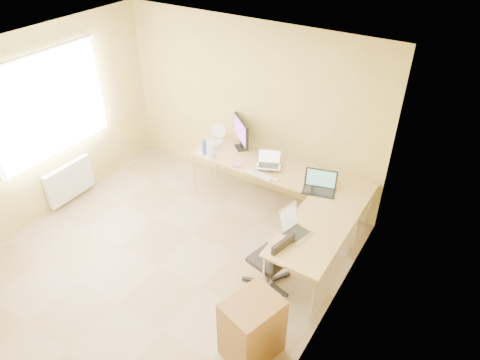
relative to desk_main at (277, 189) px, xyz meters
The scene contains 25 objects.
floor 2.02m from the desk_main, 111.40° to the right, with size 4.50×4.50×0.00m, color #A0855D.
ceiling 2.99m from the desk_main, 111.40° to the right, with size 4.50×4.50×0.00m, color white.
wall_back 1.25m from the desk_main, 151.11° to the left, with size 4.50×4.50×0.00m, color #D7C364.
wall_left 3.50m from the desk_main, 146.78° to the right, with size 4.50×4.50×0.00m, color #D7C364.
wall_right 2.49m from the desk_main, 53.38° to the right, with size 4.50×4.50×0.00m, color #D7C364.
desk_main is the anchor object (origin of this frame).
desk_return 1.40m from the desk_main, 45.73° to the right, with size 0.70×1.30×0.73m, color tan.
monitor 0.98m from the desk_main, 165.37° to the left, with size 0.56×0.18×0.48m, color black.
book_stack 0.44m from the desk_main, behind, with size 0.22×0.30×0.05m, color #187C6C.
laptop_center 0.54m from the desk_main, 137.33° to the right, with size 0.33×0.26×0.22m, color silver.
laptop_black 0.89m from the desk_main, 16.67° to the right, with size 0.42×0.31×0.27m, color black.
keyboard 0.50m from the desk_main, 117.22° to the right, with size 0.41×0.11×0.02m, color silver.
mouse 0.50m from the desk_main, 69.87° to the right, with size 0.10×0.06×0.04m, color white.
mug 1.06m from the desk_main, 164.28° to the right, with size 0.09×0.09×0.08m, color silver.
cd_stack 0.71m from the desk_main, 152.89° to the right, with size 0.13×0.13×0.03m, color silver.
water_bottle 1.24m from the desk_main, 167.33° to the right, with size 0.07×0.07×0.24m, color #4460C0.
papers 1.17m from the desk_main, behind, with size 0.22×0.31×0.01m, color white.
white_box 1.20m from the desk_main, behind, with size 0.24×0.17×0.09m, color silver.
desk_fan 1.25m from the desk_main, 169.93° to the left, with size 0.23×0.23×0.29m, color white.
black_cup 0.82m from the desk_main, 25.12° to the right, with size 0.06×0.06×0.11m, color #252525.
laptop_return 1.47m from the desk_main, 54.11° to the right, with size 0.29×0.37×0.25m, color silver.
office_chair 1.50m from the desk_main, 66.01° to the right, with size 0.51×0.51×0.85m, color black.
cabinet 2.44m from the desk_main, 68.04° to the right, with size 0.45×0.55×0.77m, color brown.
radiator 3.11m from the desk_main, 152.24° to the right, with size 0.09×0.80×0.55m, color white.
window 3.35m from the desk_main, 152.41° to the right, with size 0.10×1.80×1.40m, color white.
Camera 1 is at (3.00, -2.82, 4.08)m, focal length 32.74 mm.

